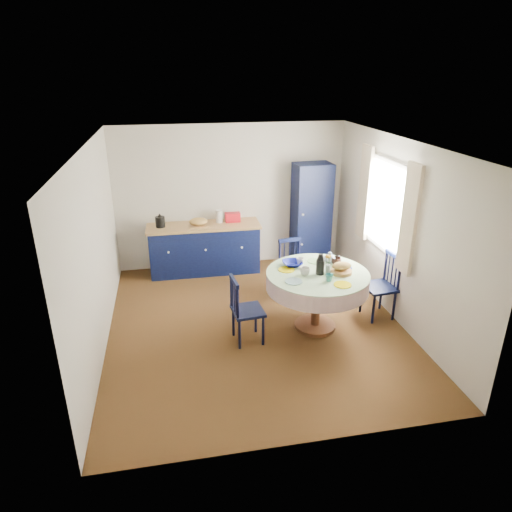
% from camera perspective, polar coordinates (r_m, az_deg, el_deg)
% --- Properties ---
extents(floor, '(4.50, 4.50, 0.00)m').
position_cam_1_polar(floor, '(6.49, -0.09, -8.51)').
color(floor, black).
rests_on(floor, ground).
extents(ceiling, '(4.50, 4.50, 0.00)m').
position_cam_1_polar(ceiling, '(5.63, -0.11, 13.89)').
color(ceiling, white).
rests_on(ceiling, wall_back).
extents(wall_back, '(4.00, 0.02, 2.50)m').
position_cam_1_polar(wall_back, '(8.06, -3.15, 7.41)').
color(wall_back, beige).
rests_on(wall_back, floor).
extents(wall_left, '(0.02, 4.50, 2.50)m').
position_cam_1_polar(wall_left, '(5.93, -19.46, 0.48)').
color(wall_left, beige).
rests_on(wall_left, floor).
extents(wall_right, '(0.02, 4.50, 2.50)m').
position_cam_1_polar(wall_right, '(6.60, 17.25, 2.96)').
color(wall_right, beige).
rests_on(wall_right, floor).
extents(window, '(0.10, 1.74, 1.45)m').
position_cam_1_polar(window, '(6.75, 16.00, 5.98)').
color(window, white).
rests_on(window, wall_right).
extents(kitchen_counter, '(1.93, 0.62, 1.10)m').
position_cam_1_polar(kitchen_counter, '(7.98, -6.46, 1.07)').
color(kitchen_counter, black).
rests_on(kitchen_counter, floor).
extents(pantry_cabinet, '(0.67, 0.49, 1.83)m').
position_cam_1_polar(pantry_cabinet, '(8.22, 6.90, 5.15)').
color(pantry_cabinet, black).
rests_on(pantry_cabinet, floor).
extents(dining_table, '(1.37, 1.37, 1.11)m').
position_cam_1_polar(dining_table, '(6.15, 7.74, -3.15)').
color(dining_table, '#533017').
rests_on(dining_table, floor).
extents(chair_left, '(0.43, 0.44, 0.91)m').
position_cam_1_polar(chair_left, '(5.90, -1.40, -6.71)').
color(chair_left, black).
rests_on(chair_left, floor).
extents(chair_far, '(0.46, 0.44, 0.91)m').
position_cam_1_polar(chair_far, '(7.11, 4.58, -1.50)').
color(chair_far, black).
rests_on(chair_far, floor).
extents(chair_right, '(0.45, 0.47, 0.96)m').
position_cam_1_polar(chair_right, '(6.72, 15.45, -3.53)').
color(chair_right, black).
rests_on(chair_right, floor).
extents(mug_a, '(0.13, 0.13, 0.10)m').
position_cam_1_polar(mug_a, '(5.99, 6.14, -1.91)').
color(mug_a, silver).
rests_on(mug_a, dining_table).
extents(mug_b, '(0.10, 0.10, 0.09)m').
position_cam_1_polar(mug_b, '(5.86, 9.12, -2.68)').
color(mug_b, '#2E7671').
rests_on(mug_b, dining_table).
extents(mug_c, '(0.14, 0.14, 0.11)m').
position_cam_1_polar(mug_c, '(6.36, 9.99, -0.64)').
color(mug_c, black).
rests_on(mug_c, dining_table).
extents(mug_d, '(0.11, 0.11, 0.10)m').
position_cam_1_polar(mug_d, '(6.29, 5.53, -0.66)').
color(mug_d, silver).
rests_on(mug_d, dining_table).
extents(cobalt_bowl, '(0.27, 0.27, 0.07)m').
position_cam_1_polar(cobalt_bowl, '(6.25, 4.58, -0.95)').
color(cobalt_bowl, navy).
rests_on(cobalt_bowl, dining_table).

